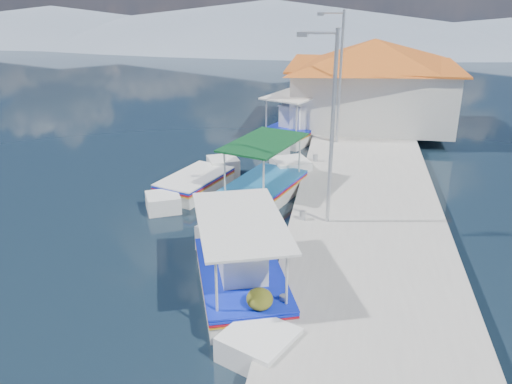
# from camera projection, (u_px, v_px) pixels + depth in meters

# --- Properties ---
(ground) EXTENTS (160.00, 160.00, 0.00)m
(ground) POSITION_uv_depth(u_px,v_px,m) (172.00, 253.00, 16.30)
(ground) COLOR black
(ground) RESTS_ON ground
(quay) EXTENTS (5.00, 44.00, 0.50)m
(quay) POSITION_uv_depth(u_px,v_px,m) (365.00, 186.00, 20.76)
(quay) COLOR #A5A39B
(quay) RESTS_ON ground
(bollards) EXTENTS (0.20, 17.20, 0.30)m
(bollards) POSITION_uv_depth(u_px,v_px,m) (310.00, 180.00, 20.25)
(bollards) COLOR #A5A8AD
(bollards) RESTS_ON quay
(main_caique) EXTENTS (3.70, 6.84, 2.40)m
(main_caique) POSITION_uv_depth(u_px,v_px,m) (243.00, 277.00, 14.09)
(main_caique) COLOR white
(main_caique) RESTS_ON ground
(caique_green_canopy) EXTENTS (3.34, 6.36, 2.50)m
(caique_green_canopy) POSITION_uv_depth(u_px,v_px,m) (263.00, 189.00, 20.21)
(caique_green_canopy) COLOR white
(caique_green_canopy) RESTS_ON ground
(caique_blue_hull) EXTENTS (2.87, 5.45, 1.02)m
(caique_blue_hull) POSITION_uv_depth(u_px,v_px,m) (195.00, 185.00, 20.86)
(caique_blue_hull) COLOR white
(caique_blue_hull) RESTS_ON ground
(caique_far) EXTENTS (4.06, 6.89, 2.62)m
(caique_far) POSITION_uv_depth(u_px,v_px,m) (297.00, 129.00, 27.62)
(caique_far) COLOR white
(caique_far) RESTS_ON ground
(harbor_building) EXTENTS (10.49, 10.49, 4.40)m
(harbor_building) POSITION_uv_depth(u_px,v_px,m) (372.00, 80.00, 27.98)
(harbor_building) COLOR silver
(harbor_building) RESTS_ON quay
(lamp_post_near) EXTENTS (1.21, 0.14, 6.00)m
(lamp_post_near) POSITION_uv_depth(u_px,v_px,m) (330.00, 120.00, 15.97)
(lamp_post_near) COLOR #A5A8AD
(lamp_post_near) RESTS_ON quay
(lamp_post_far) EXTENTS (1.21, 0.14, 6.00)m
(lamp_post_far) POSITION_uv_depth(u_px,v_px,m) (339.00, 71.00, 24.19)
(lamp_post_far) COLOR #A5A8AD
(lamp_post_far) RESTS_ON quay
(mountain_ridge) EXTENTS (171.40, 96.00, 5.50)m
(mountain_ridge) POSITION_uv_depth(u_px,v_px,m) (365.00, 27.00, 65.65)
(mountain_ridge) COLOR slate
(mountain_ridge) RESTS_ON ground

